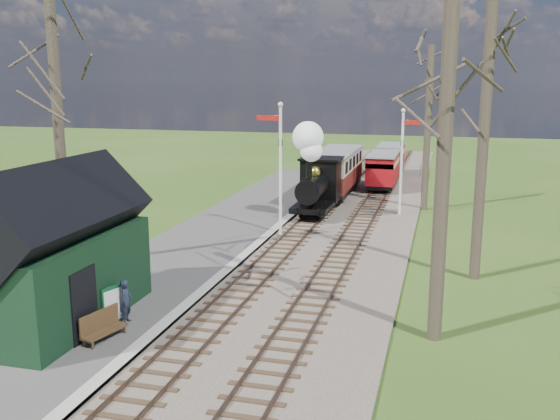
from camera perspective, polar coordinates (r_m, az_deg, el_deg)
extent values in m
plane|color=#2C4D18|center=(14.86, -14.08, -17.71)|extent=(140.00, 140.00, 0.00)
ellipsoid|color=#385B23|center=(80.91, -8.59, -3.92)|extent=(57.60, 36.00, 16.20)
ellipsoid|color=#385B23|center=(80.34, 16.79, -6.88)|extent=(70.40, 44.00, 19.80)
ellipsoid|color=#385B23|center=(85.80, 4.66, -4.04)|extent=(64.00, 40.00, 18.00)
cube|color=brown|center=(34.36, 5.86, -0.19)|extent=(8.00, 60.00, 0.10)
cube|color=brown|center=(34.66, 2.92, 0.12)|extent=(0.07, 60.00, 0.12)
cube|color=brown|center=(34.47, 4.55, 0.03)|extent=(0.07, 60.00, 0.12)
cube|color=#38281C|center=(34.57, 3.73, 0.00)|extent=(1.60, 60.00, 0.09)
cube|color=brown|center=(34.22, 7.18, -0.12)|extent=(0.07, 60.00, 0.12)
cube|color=brown|center=(34.11, 8.85, -0.21)|extent=(0.07, 60.00, 0.12)
cube|color=#38281C|center=(34.17, 8.01, -0.23)|extent=(1.60, 60.00, 0.09)
cube|color=#474442|center=(28.04, -6.56, -2.89)|extent=(5.00, 44.00, 0.20)
cube|color=#B2AD9E|center=(27.30, -2.06, -3.22)|extent=(0.40, 44.00, 0.21)
cube|color=black|center=(19.53, -19.74, -5.92)|extent=(3.00, 6.00, 2.60)
cube|color=black|center=(19.07, -20.13, -0.62)|extent=(3.25, 6.30, 3.25)
cube|color=black|center=(18.03, -17.46, -8.27)|extent=(0.06, 1.20, 2.00)
cylinder|color=silver|center=(28.45, 0.04, 3.37)|extent=(0.14, 0.14, 6.00)
sphere|color=silver|center=(28.15, 0.05, 9.62)|extent=(0.24, 0.24, 0.24)
cube|color=#B7140F|center=(28.33, -1.04, 8.42)|extent=(1.10, 0.08, 0.22)
cube|color=black|center=(28.27, 0.04, 6.18)|extent=(0.18, 0.06, 0.30)
cylinder|color=silver|center=(33.56, 11.03, 4.04)|extent=(0.14, 0.14, 5.50)
sphere|color=silver|center=(33.29, 11.23, 8.90)|extent=(0.24, 0.24, 0.24)
cube|color=#B7140F|center=(33.29, 12.14, 7.83)|extent=(1.10, 0.08, 0.22)
cube|color=black|center=(33.42, 11.11, 5.99)|extent=(0.18, 0.06, 0.30)
cylinder|color=#382D23|center=(24.54, -19.60, 7.17)|extent=(0.41, 0.41, 11.00)
cylinder|color=#382D23|center=(17.22, 14.89, 7.36)|extent=(0.42, 0.42, 12.00)
cylinder|color=#382D23|center=(23.32, 18.08, 5.82)|extent=(0.40, 0.40, 10.00)
cylinder|color=#382D23|center=(35.30, 13.34, 7.18)|extent=(0.39, 0.39, 9.00)
cube|color=slate|center=(48.03, 7.39, 4.11)|extent=(12.60, 0.02, 0.01)
cube|color=slate|center=(48.07, 7.38, 3.76)|extent=(12.60, 0.02, 0.02)
cylinder|color=slate|center=(48.07, 7.38, 3.81)|extent=(0.08, 0.08, 1.00)
cube|color=black|center=(33.19, 3.30, 0.56)|extent=(1.88, 4.42, 0.28)
cylinder|color=black|center=(32.37, 3.08, 2.06)|extent=(1.22, 2.87, 1.22)
cube|color=black|center=(34.27, 3.78, 2.80)|extent=(1.99, 1.77, 2.21)
cylinder|color=black|center=(31.14, 2.68, 3.53)|extent=(0.31, 0.31, 0.88)
sphere|color=gold|center=(32.56, 3.22, 3.50)|extent=(0.57, 0.57, 0.57)
sphere|color=white|center=(30.98, 2.88, 5.44)|extent=(1.11, 1.11, 1.11)
sphere|color=white|center=(31.06, 2.58, 6.69)|extent=(1.55, 1.55, 1.55)
cylinder|color=black|center=(32.06, 1.94, -0.10)|extent=(0.11, 0.71, 0.71)
cylinder|color=black|center=(31.85, 3.69, -0.19)|extent=(0.11, 0.71, 0.71)
cube|color=black|center=(39.01, 5.10, 2.09)|extent=(2.10, 7.74, 0.33)
cube|color=#5D1B15|center=(38.90, 5.12, 3.06)|extent=(2.21, 7.74, 0.99)
cube|color=#C6B295|center=(38.76, 5.15, 4.51)|extent=(2.21, 7.74, 0.99)
cube|color=slate|center=(38.69, 5.16, 5.32)|extent=(2.32, 7.96, 0.13)
cube|color=black|center=(41.55, 9.34, 2.48)|extent=(1.67, 4.40, 0.26)
cube|color=maroon|center=(41.47, 9.37, 3.20)|extent=(1.76, 4.40, 0.79)
cube|color=#C6B295|center=(41.36, 9.40, 4.29)|extent=(1.76, 4.40, 0.79)
cube|color=slate|center=(41.30, 9.42, 4.89)|extent=(1.85, 4.58, 0.11)
cube|color=black|center=(46.96, 10.03, 3.55)|extent=(1.67, 4.40, 0.26)
cube|color=maroon|center=(46.89, 10.05, 4.19)|extent=(1.76, 4.40, 0.79)
cube|color=#C6B295|center=(46.79, 10.09, 5.15)|extent=(1.76, 4.40, 0.79)
cube|color=slate|center=(46.74, 10.11, 5.68)|extent=(1.85, 4.58, 0.11)
cube|color=#0D3F20|center=(19.04, -15.05, -8.37)|extent=(0.35, 0.77, 1.16)
cube|color=silver|center=(19.01, -14.95, -8.40)|extent=(0.25, 0.65, 0.95)
cube|color=#452E18|center=(18.12, -15.73, -10.65)|extent=(0.75, 1.48, 0.06)
cube|color=#452E18|center=(18.14, -16.20, -9.72)|extent=(0.41, 1.39, 0.61)
cube|color=#452E18|center=(17.62, -16.30, -11.82)|extent=(0.06, 0.06, 0.20)
cube|color=#452E18|center=(18.73, -15.16, -10.30)|extent=(0.06, 0.06, 0.20)
imported|color=#1B2031|center=(19.00, -13.88, -8.11)|extent=(0.38, 0.52, 1.31)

